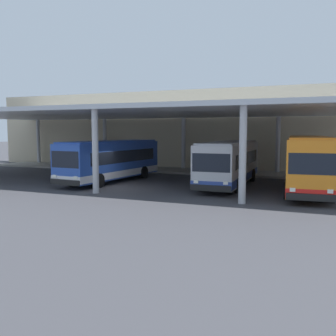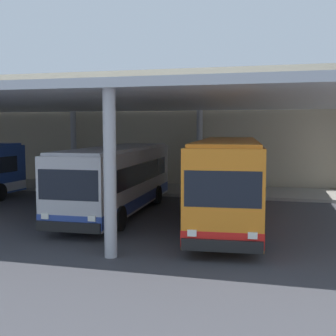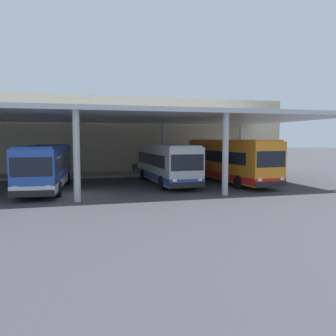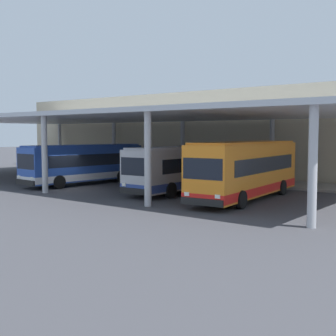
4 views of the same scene
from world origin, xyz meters
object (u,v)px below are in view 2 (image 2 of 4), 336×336
at_px(bus_middle_bay, 228,180).
at_px(bench_waiting, 153,180).
at_px(bus_second_bay, 117,179).
at_px(banner_sign, 232,163).

relative_size(bus_middle_bay, bench_waiting, 6.38).
bearing_deg(bus_second_bay, banner_sign, 55.94).
relative_size(bench_waiting, banner_sign, 0.56).
bearing_deg(bench_waiting, banner_sign, -9.51).
height_order(bench_waiting, banner_sign, banner_sign).
bearing_deg(bus_middle_bay, bench_waiting, 124.42).
xyz_separation_m(bus_second_bay, bus_middle_bay, (5.29, -0.70, 0.19)).
xyz_separation_m(bus_middle_bay, bench_waiting, (-5.84, 8.52, -1.18)).
bearing_deg(bus_middle_bay, banner_sign, 94.51).
bearing_deg(bench_waiting, bus_middle_bay, -55.58).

